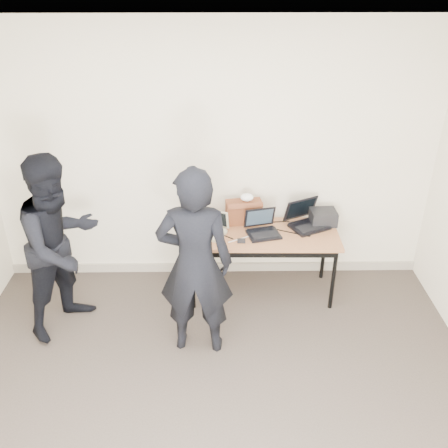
{
  "coord_description": "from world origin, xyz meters",
  "views": [
    {
      "loc": [
        0.04,
        -2.44,
        3.18
      ],
      "look_at": [
        0.1,
        1.6,
        0.95
      ],
      "focal_mm": 40.0,
      "sensor_mm": 36.0,
      "label": 1
    }
  ],
  "objects_px": {
    "leather_satchel": "(244,211)",
    "equipment_box": "(323,217)",
    "laptop_beige": "(211,229)",
    "laptop_right": "(306,220)",
    "person_typist": "(195,264)",
    "person_observer": "(61,245)",
    "desk": "(262,238)",
    "laptop_center": "(262,228)"
  },
  "relations": [
    {
      "from": "leather_satchel",
      "to": "equipment_box",
      "type": "distance_m",
      "value": 0.81
    },
    {
      "from": "laptop_beige",
      "to": "laptop_right",
      "type": "height_order",
      "value": "laptop_right"
    },
    {
      "from": "laptop_beige",
      "to": "equipment_box",
      "type": "xyz_separation_m",
      "value": [
        1.14,
        0.19,
        0.03
      ]
    },
    {
      "from": "laptop_right",
      "to": "laptop_beige",
      "type": "bearing_deg",
      "value": 162.45
    },
    {
      "from": "person_typist",
      "to": "person_observer",
      "type": "distance_m",
      "value": 1.27
    },
    {
      "from": "desk",
      "to": "person_typist",
      "type": "bearing_deg",
      "value": -128.11
    },
    {
      "from": "leather_satchel",
      "to": "desk",
      "type": "bearing_deg",
      "value": -59.12
    },
    {
      "from": "desk",
      "to": "laptop_right",
      "type": "relative_size",
      "value": 3.17
    },
    {
      "from": "equipment_box",
      "to": "person_typist",
      "type": "bearing_deg",
      "value": -142.41
    },
    {
      "from": "laptop_beige",
      "to": "leather_satchel",
      "type": "distance_m",
      "value": 0.41
    },
    {
      "from": "equipment_box",
      "to": "laptop_center",
      "type": "bearing_deg",
      "value": -163.71
    },
    {
      "from": "laptop_center",
      "to": "person_typist",
      "type": "height_order",
      "value": "person_typist"
    },
    {
      "from": "person_typist",
      "to": "desk",
      "type": "bearing_deg",
      "value": -125.84
    },
    {
      "from": "desk",
      "to": "laptop_center",
      "type": "bearing_deg",
      "value": 137.31
    },
    {
      "from": "leather_satchel",
      "to": "laptop_beige",
      "type": "bearing_deg",
      "value": -153.08
    },
    {
      "from": "equipment_box",
      "to": "person_typist",
      "type": "relative_size",
      "value": 0.15
    },
    {
      "from": "laptop_beige",
      "to": "person_typist",
      "type": "distance_m",
      "value": 0.81
    },
    {
      "from": "laptop_right",
      "to": "desk",
      "type": "bearing_deg",
      "value": 172.56
    },
    {
      "from": "laptop_beige",
      "to": "desk",
      "type": "bearing_deg",
      "value": 26.56
    },
    {
      "from": "desk",
      "to": "laptop_beige",
      "type": "bearing_deg",
      "value": -179.5
    },
    {
      "from": "desk",
      "to": "laptop_right",
      "type": "xyz_separation_m",
      "value": [
        0.45,
        0.16,
        0.12
      ]
    },
    {
      "from": "laptop_beige",
      "to": "laptop_right",
      "type": "xyz_separation_m",
      "value": [
        0.96,
        0.15,
        0.02
      ]
    },
    {
      "from": "desk",
      "to": "person_typist",
      "type": "height_order",
      "value": "person_typist"
    },
    {
      "from": "laptop_beige",
      "to": "laptop_center",
      "type": "xyz_separation_m",
      "value": [
        0.5,
        0.0,
        0.01
      ]
    },
    {
      "from": "laptop_center",
      "to": "person_observer",
      "type": "xyz_separation_m",
      "value": [
        -1.85,
        -0.44,
        0.09
      ]
    },
    {
      "from": "laptop_right",
      "to": "equipment_box",
      "type": "height_order",
      "value": "laptop_right"
    },
    {
      "from": "laptop_right",
      "to": "person_typist",
      "type": "relative_size",
      "value": 0.27
    },
    {
      "from": "laptop_center",
      "to": "equipment_box",
      "type": "xyz_separation_m",
      "value": [
        0.64,
        0.19,
        0.02
      ]
    },
    {
      "from": "laptop_right",
      "to": "person_typist",
      "type": "distance_m",
      "value": 1.44
    },
    {
      "from": "leather_satchel",
      "to": "person_typist",
      "type": "bearing_deg",
      "value": -121.65
    },
    {
      "from": "desk",
      "to": "laptop_beige",
      "type": "distance_m",
      "value": 0.52
    },
    {
      "from": "leather_satchel",
      "to": "equipment_box",
      "type": "height_order",
      "value": "leather_satchel"
    },
    {
      "from": "person_observer",
      "to": "laptop_right",
      "type": "bearing_deg",
      "value": -41.28
    },
    {
      "from": "laptop_center",
      "to": "person_typist",
      "type": "xyz_separation_m",
      "value": [
        -0.63,
        -0.79,
        0.1
      ]
    },
    {
      "from": "desk",
      "to": "leather_satchel",
      "type": "relative_size",
      "value": 3.98
    },
    {
      "from": "equipment_box",
      "to": "person_observer",
      "type": "distance_m",
      "value": 2.56
    },
    {
      "from": "laptop_beige",
      "to": "person_typist",
      "type": "bearing_deg",
      "value": -72.27
    },
    {
      "from": "equipment_box",
      "to": "laptop_beige",
      "type": "bearing_deg",
      "value": -170.64
    },
    {
      "from": "laptop_beige",
      "to": "person_observer",
      "type": "height_order",
      "value": "person_observer"
    },
    {
      "from": "desk",
      "to": "leather_satchel",
      "type": "distance_m",
      "value": 0.34
    },
    {
      "from": "laptop_right",
      "to": "person_observer",
      "type": "bearing_deg",
      "value": 167.84
    },
    {
      "from": "desk",
      "to": "person_typist",
      "type": "distance_m",
      "value": 1.03
    }
  ]
}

